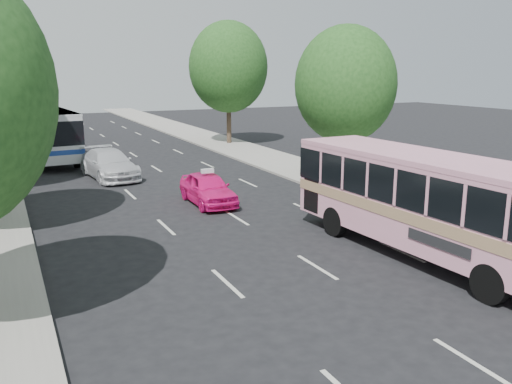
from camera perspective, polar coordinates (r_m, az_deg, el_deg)
ground at (r=17.62m, az=0.19°, el=-6.32°), size 120.00×120.00×0.00m
sidewalk_right at (r=38.79m, az=-1.25°, el=4.38°), size 4.00×90.00×0.12m
tree_right_near at (r=27.96m, az=9.62°, el=11.50°), size 5.10×5.10×7.95m
tree_right_far at (r=42.21m, az=-2.81°, el=13.32°), size 6.00×6.00×9.35m
pink_bus at (r=17.49m, az=17.36°, el=-0.22°), size 3.14×10.24×3.22m
pink_taxi at (r=23.68m, az=-5.10°, el=0.38°), size 1.68×4.07×1.38m
white_pickup at (r=30.28m, az=-15.19°, el=2.87°), size 2.71×5.46×1.53m
tour_coach_front at (r=37.45m, az=-21.27°, el=6.18°), size 3.25×11.18×3.30m
tour_coach_rear at (r=49.51m, az=-24.17°, el=7.90°), size 4.76×13.91×4.08m
taxi_roof_sign at (r=23.52m, az=-5.13°, el=2.23°), size 0.55×0.19×0.18m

